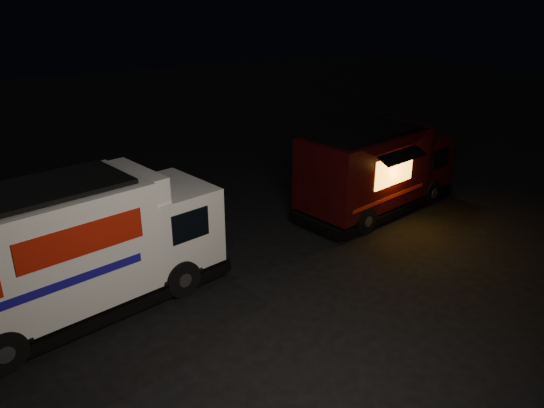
{
  "coord_description": "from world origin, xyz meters",
  "views": [
    {
      "loc": [
        -5.62,
        -9.28,
        6.98
      ],
      "look_at": [
        1.31,
        2.0,
        1.59
      ],
      "focal_mm": 35.0,
      "sensor_mm": 36.0,
      "label": 1
    }
  ],
  "objects": [
    {
      "name": "ground",
      "position": [
        0.0,
        0.0,
        0.0
      ],
      "size": [
        80.0,
        80.0,
        0.0
      ],
      "primitive_type": "plane",
      "color": "black",
      "rests_on": "ground"
    },
    {
      "name": "red_truck",
      "position": [
        6.16,
        3.14,
        1.43
      ],
      "size": [
        6.46,
        3.33,
        2.86
      ],
      "primitive_type": null,
      "rotation": [
        0.0,
        0.0,
        0.18
      ],
      "color": "black",
      "rests_on": "ground"
    },
    {
      "name": "white_truck",
      "position": [
        -3.78,
        2.09,
        1.59
      ],
      "size": [
        7.35,
        3.72,
        3.18
      ],
      "primitive_type": null,
      "rotation": [
        0.0,
        0.0,
        0.2
      ],
      "color": "white",
      "rests_on": "ground"
    }
  ]
}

